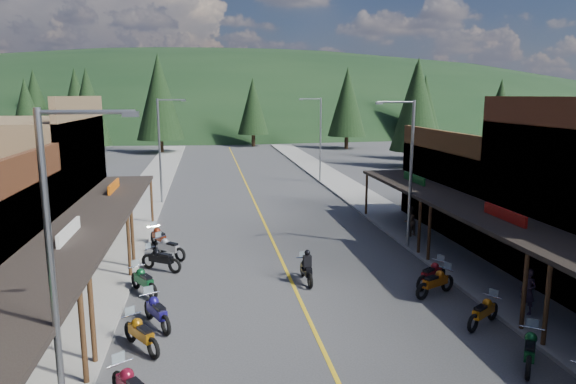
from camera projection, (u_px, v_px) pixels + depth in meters
name	position (u px, v px, depth m)	size (l,w,h in m)	color
ground	(309.00, 320.00, 19.16)	(220.00, 220.00, 0.00)	#38383A
centerline	(257.00, 206.00, 38.57)	(0.15, 90.00, 0.01)	gold
sidewalk_west	(137.00, 210.00, 37.21)	(3.40, 94.00, 0.15)	gray
sidewalk_east	(368.00, 202.00, 39.90)	(3.40, 94.00, 0.15)	gray
shop_west_3	(15.00, 185.00, 27.34)	(10.90, 10.20, 8.20)	brown
shop_east_3	(491.00, 189.00, 31.78)	(10.90, 10.20, 6.20)	#4C2D16
streetlight_0	(58.00, 268.00, 11.43)	(2.16, 0.18, 8.00)	gray
streetlight_1	(161.00, 146.00, 38.60)	(2.16, 0.18, 8.00)	gray
streetlight_2	(409.00, 168.00, 27.17)	(2.16, 0.18, 8.00)	gray
streetlight_3	(319.00, 136.00, 48.51)	(2.16, 0.18, 8.00)	gray
ridge_hill	(218.00, 124.00, 150.15)	(310.00, 140.00, 60.00)	black
pine_1	(76.00, 101.00, 82.02)	(5.88, 5.88, 12.50)	black
pine_2	(159.00, 97.00, 72.40)	(6.72, 6.72, 14.00)	black
pine_3	(253.00, 106.00, 82.61)	(5.04, 5.04, 11.00)	black
pine_4	(347.00, 102.00, 78.81)	(5.88, 5.88, 12.50)	black
pine_5	(415.00, 96.00, 92.79)	(6.72, 6.72, 14.00)	black
pine_6	(500.00, 106.00, 87.16)	(5.04, 5.04, 11.00)	black
pine_7	(35.00, 101.00, 86.60)	(5.88, 5.88, 12.50)	black
pine_8	(27.00, 117.00, 53.46)	(4.48, 4.48, 10.00)	black
pine_9	(424.00, 110.00, 65.35)	(4.93, 4.93, 10.80)	black
pine_10	(88.00, 107.00, 63.63)	(5.38, 5.38, 11.60)	black
pine_11	(417.00, 105.00, 57.79)	(5.82, 5.82, 12.40)	black
bike_west_7	(141.00, 332.00, 16.74)	(0.73, 2.20, 1.26)	#9F600B
bike_west_8	(157.00, 310.00, 18.43)	(0.75, 2.26, 1.29)	navy
bike_west_9	(144.00, 280.00, 21.46)	(0.76, 2.27, 1.30)	#0E4622
bike_west_10	(161.00, 258.00, 24.32)	(0.74, 2.23, 1.27)	black
bike_west_11	(169.00, 247.00, 26.14)	(0.75, 2.24, 1.28)	#9C9BA0
bike_west_12	(159.00, 236.00, 28.03)	(0.77, 2.30, 1.31)	maroon
bike_east_6	(530.00, 348.00, 15.70)	(0.73, 2.20, 1.25)	#0D441C
bike_east_7	(484.00, 311.00, 18.50)	(0.70, 2.09, 1.20)	#AD5F0C
bike_east_8	(435.00, 281.00, 21.33)	(0.74, 2.23, 1.27)	#A24C0B
bike_east_9	(432.00, 273.00, 22.32)	(0.74, 2.21, 1.26)	maroon
rider_on_bike	(306.00, 269.00, 22.84)	(0.76, 2.11, 1.59)	black
pedestrian_east_a	(528.00, 291.00, 19.23)	(0.63, 0.42, 1.74)	#291E2D
pedestrian_east_b	(410.00, 221.00, 29.81)	(0.87, 0.50, 1.79)	brown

